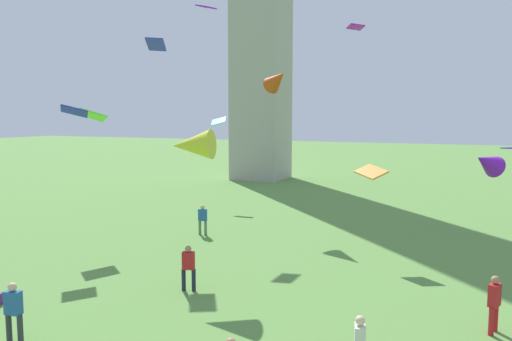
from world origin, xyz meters
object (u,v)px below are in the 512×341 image
(kite_flying_0, at_px, (74,111))
(kite_flying_10, at_px, (356,27))
(kite_flying_1, at_px, (92,115))
(kite_flying_3, at_px, (277,79))
(kite_flying_9, at_px, (371,172))
(person_4, at_px, (494,301))
(person_5, at_px, (13,309))
(kite_flying_7, at_px, (156,44))
(kite_flying_4, at_px, (219,121))
(kite_flying_5, at_px, (487,162))
(kite_flying_11, at_px, (192,145))
(kite_flying_2, at_px, (206,7))
(person_1, at_px, (203,218))
(person_0, at_px, (188,265))

(kite_flying_0, xyz_separation_m, kite_flying_10, (11.15, 10.79, 4.90))
(kite_flying_1, bearing_deg, kite_flying_10, 166.81)
(kite_flying_0, height_order, kite_flying_3, kite_flying_3)
(kite_flying_9, bearing_deg, person_4, 165.37)
(person_5, distance_m, kite_flying_7, 15.80)
(person_5, distance_m, kite_flying_9, 15.62)
(kite_flying_3, bearing_deg, kite_flying_1, 172.21)
(kite_flying_4, relative_size, kite_flying_5, 0.53)
(kite_flying_1, relative_size, kite_flying_11, 0.89)
(kite_flying_7, bearing_deg, kite_flying_1, 88.83)
(kite_flying_1, bearing_deg, kite_flying_0, 63.72)
(kite_flying_2, xyz_separation_m, kite_flying_3, (4.56, 0.60, -4.58))
(person_4, xyz_separation_m, kite_flying_11, (-11.18, 1.12, 4.39))
(kite_flying_2, height_order, kite_flying_5, kite_flying_2)
(kite_flying_2, distance_m, kite_flying_5, 19.22)
(kite_flying_3, relative_size, kite_flying_9, 1.31)
(person_1, distance_m, kite_flying_10, 14.07)
(kite_flying_5, xyz_separation_m, kite_flying_11, (-11.14, -13.90, 1.48))
(kite_flying_3, height_order, kite_flying_10, kite_flying_10)
(kite_flying_2, bearing_deg, kite_flying_11, 24.72)
(person_4, height_order, person_5, person_5)
(kite_flying_4, bearing_deg, kite_flying_2, -81.46)
(person_5, xyz_separation_m, kite_flying_10, (5.46, 19.46, 10.68))
(person_1, distance_m, kite_flying_3, 9.67)
(person_0, distance_m, person_4, 10.42)
(kite_flying_7, distance_m, kite_flying_11, 8.58)
(kite_flying_0, distance_m, kite_flying_9, 14.44)
(kite_flying_10, bearing_deg, kite_flying_3, 72.26)
(kite_flying_3, distance_m, kite_flying_10, 5.49)
(person_0, height_order, kite_flying_2, kite_flying_2)
(kite_flying_9, relative_size, kite_flying_11, 0.88)
(kite_flying_0, height_order, kite_flying_9, kite_flying_0)
(kite_flying_0, relative_size, kite_flying_10, 1.05)
(kite_flying_7, bearing_deg, person_1, -81.53)
(kite_flying_1, bearing_deg, kite_flying_3, 178.19)
(kite_flying_9, height_order, kite_flying_11, kite_flying_11)
(kite_flying_11, bearing_deg, person_4, 75.24)
(kite_flying_0, distance_m, kite_flying_4, 14.79)
(kite_flying_9, bearing_deg, kite_flying_11, 83.13)
(kite_flying_3, bearing_deg, person_4, -101.08)
(person_4, height_order, kite_flying_4, kite_flying_4)
(kite_flying_11, bearing_deg, kite_flying_1, -121.83)
(person_1, xyz_separation_m, kite_flying_9, (9.24, -0.39, 3.04))
(person_1, height_order, kite_flying_4, kite_flying_4)
(person_5, bearing_deg, kite_flying_4, 95.77)
(kite_flying_0, relative_size, kite_flying_9, 0.90)
(person_1, relative_size, kite_flying_7, 1.09)
(kite_flying_2, distance_m, kite_flying_10, 9.40)
(kite_flying_2, height_order, kite_flying_4, kite_flying_2)
(person_0, xyz_separation_m, person_5, (-2.38, -5.75, 0.03))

